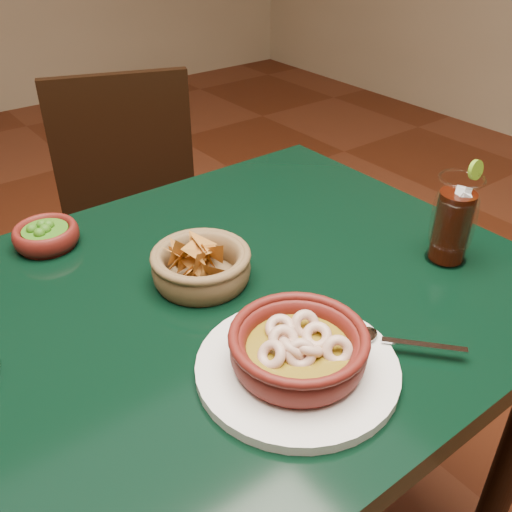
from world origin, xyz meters
TOP-DOWN VIEW (x-y plane):
  - dining_table at (0.00, 0.00)m, footprint 1.20×0.80m
  - dining_chair at (0.27, 0.70)m, footprint 0.53×0.53m
  - shrimp_plate at (0.07, -0.21)m, footprint 0.34×0.27m
  - chip_basket at (0.08, 0.05)m, footprint 0.19×0.19m
  - guacamole_ramekin at (-0.08, 0.31)m, footprint 0.13×0.13m
  - cola_drink at (0.45, -0.15)m, footprint 0.15×0.15m

SIDE VIEW (x-z plane):
  - dining_chair at x=0.27m, z-range 0.04..0.93m
  - dining_table at x=0.00m, z-range 0.28..1.03m
  - guacamole_ramekin at x=-0.08m, z-range 0.75..0.80m
  - chip_basket at x=0.08m, z-range 0.72..0.84m
  - shrimp_plate at x=0.07m, z-range 0.74..0.82m
  - cola_drink at x=0.45m, z-range 0.74..0.91m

